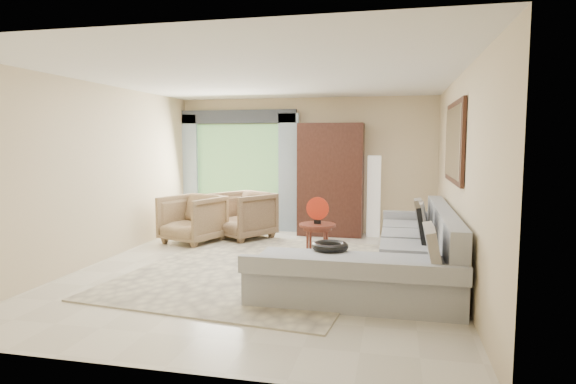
% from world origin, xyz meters
% --- Properties ---
extents(ground, '(6.00, 6.00, 0.00)m').
position_xyz_m(ground, '(0.00, 0.00, 0.00)').
color(ground, silver).
rests_on(ground, ground).
extents(area_rug, '(3.42, 4.30, 0.02)m').
position_xyz_m(area_rug, '(-0.14, 0.06, 0.01)').
color(area_rug, beige).
rests_on(area_rug, ground).
extents(sectional_sofa, '(2.30, 3.46, 0.90)m').
position_xyz_m(sectional_sofa, '(1.78, -0.18, 0.28)').
color(sectional_sofa, '#9FA1A7').
rests_on(sectional_sofa, ground).
extents(tv_screen, '(0.14, 0.74, 0.48)m').
position_xyz_m(tv_screen, '(2.05, 0.09, 0.72)').
color(tv_screen, black).
rests_on(tv_screen, sectional_sofa).
extents(garden_hose, '(0.43, 0.43, 0.09)m').
position_xyz_m(garden_hose, '(1.00, -0.76, 0.55)').
color(garden_hose, black).
rests_on(garden_hose, sectional_sofa).
extents(coffee_table, '(0.54, 0.54, 0.54)m').
position_xyz_m(coffee_table, '(0.61, 0.73, 0.29)').
color(coffee_table, '#481E13').
rests_on(coffee_table, ground).
extents(red_disc, '(0.34, 0.06, 0.34)m').
position_xyz_m(red_disc, '(0.61, 0.73, 0.77)').
color(red_disc, red).
rests_on(red_disc, coffee_table).
extents(armchair_left, '(1.15, 1.17, 0.84)m').
position_xyz_m(armchair_left, '(-1.71, 1.47, 0.42)').
color(armchair_left, '#967C52').
rests_on(armchair_left, ground).
extents(armchair_right, '(1.28, 1.29, 0.86)m').
position_xyz_m(armchair_right, '(-0.96, 2.01, 0.43)').
color(armchair_right, olive).
rests_on(armchair_right, ground).
extents(potted_plant, '(0.49, 0.44, 0.49)m').
position_xyz_m(potted_plant, '(-2.24, 2.70, 0.25)').
color(potted_plant, '#999999').
rests_on(potted_plant, ground).
extents(armoire, '(1.20, 0.55, 2.10)m').
position_xyz_m(armoire, '(0.55, 2.72, 1.05)').
color(armoire, black).
rests_on(armoire, ground).
extents(floor_lamp, '(0.24, 0.24, 1.50)m').
position_xyz_m(floor_lamp, '(1.35, 2.78, 0.75)').
color(floor_lamp, silver).
rests_on(floor_lamp, ground).
extents(window, '(1.80, 0.04, 1.40)m').
position_xyz_m(window, '(-1.35, 2.97, 1.40)').
color(window, '#669E59').
rests_on(window, wall_back).
extents(curtain_left, '(0.40, 0.08, 2.30)m').
position_xyz_m(curtain_left, '(-2.40, 2.88, 1.15)').
color(curtain_left, '#9EB7CC').
rests_on(curtain_left, ground).
extents(curtain_right, '(0.40, 0.08, 2.30)m').
position_xyz_m(curtain_right, '(-0.30, 2.88, 1.15)').
color(curtain_right, '#9EB7CC').
rests_on(curtain_right, ground).
extents(valance, '(2.40, 0.12, 0.26)m').
position_xyz_m(valance, '(-1.35, 2.90, 2.25)').
color(valance, '#1E232D').
rests_on(valance, wall_back).
extents(wall_mirror, '(0.05, 1.70, 1.05)m').
position_xyz_m(wall_mirror, '(2.46, 0.35, 1.75)').
color(wall_mirror, black).
rests_on(wall_mirror, wall_right).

